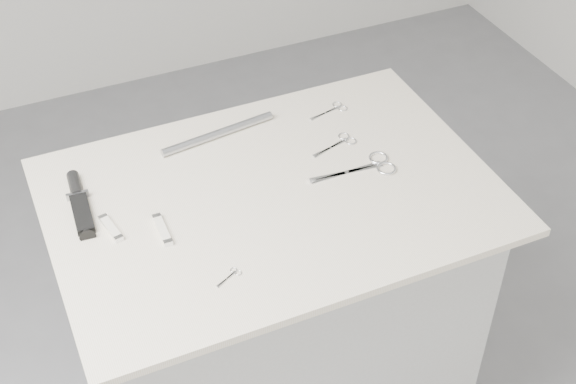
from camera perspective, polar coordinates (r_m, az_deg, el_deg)
name	(u,v)px	position (r m, az deg, el deg)	size (l,w,h in m)	color
plinth	(275,327)	(2.14, -0.94, -9.57)	(0.90, 0.60, 0.90)	#B4B4B2
display_board	(273,196)	(1.81, -1.09, -0.30)	(1.00, 0.70, 0.02)	beige
large_shears	(370,167)	(1.88, 5.83, 1.82)	(0.21, 0.09, 0.01)	silver
embroidery_scissors_a	(340,143)	(1.95, 3.73, 3.53)	(0.13, 0.07, 0.00)	silver
embroidery_scissors_b	(333,110)	(2.06, 3.23, 5.88)	(0.11, 0.05, 0.00)	silver
tiny_scissors	(231,276)	(1.63, -4.08, -5.95)	(0.06, 0.04, 0.00)	silver
sheathed_knife	(79,201)	(1.84, -14.65, -0.59)	(0.05, 0.20, 0.03)	black
pocket_knife_a	(162,230)	(1.73, -8.92, -2.66)	(0.02, 0.10, 0.01)	white
pocket_knife_b	(111,228)	(1.75, -12.49, -2.51)	(0.04, 0.09, 0.01)	white
metal_rail	(218,134)	(1.97, -5.00, 4.16)	(0.02, 0.02, 0.30)	#9A9CA2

